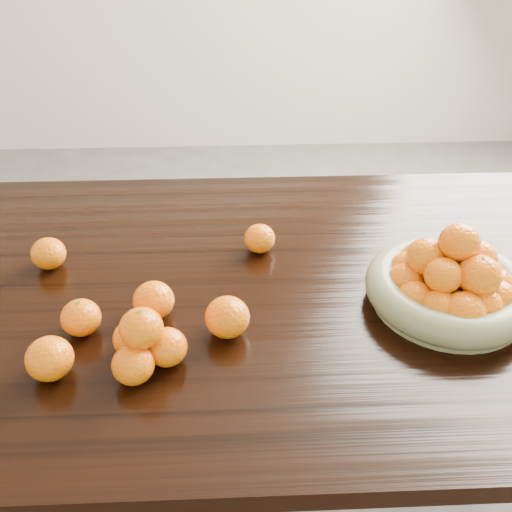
{
  "coord_description": "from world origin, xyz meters",
  "views": [
    {
      "loc": [
        -0.04,
        -0.97,
        1.47
      ],
      "look_at": [
        0.0,
        -0.02,
        0.83
      ],
      "focal_mm": 40.0,
      "sensor_mm": 36.0,
      "label": 1
    }
  ],
  "objects_px": {
    "orange_pyramid": "(144,344)",
    "loose_orange_0": "(81,318)",
    "dining_table": "(255,315)",
    "fruit_bowl": "(450,283)"
  },
  "relations": [
    {
      "from": "fruit_bowl",
      "to": "orange_pyramid",
      "type": "distance_m",
      "value": 0.6
    },
    {
      "from": "dining_table",
      "to": "orange_pyramid",
      "type": "relative_size",
      "value": 14.45
    },
    {
      "from": "fruit_bowl",
      "to": "dining_table",
      "type": "bearing_deg",
      "value": 166.95
    },
    {
      "from": "dining_table",
      "to": "orange_pyramid",
      "type": "xyz_separation_m",
      "value": [
        -0.2,
        -0.23,
        0.14
      ]
    },
    {
      "from": "fruit_bowl",
      "to": "loose_orange_0",
      "type": "relative_size",
      "value": 4.4
    },
    {
      "from": "dining_table",
      "to": "loose_orange_0",
      "type": "height_order",
      "value": "loose_orange_0"
    },
    {
      "from": "dining_table",
      "to": "loose_orange_0",
      "type": "bearing_deg",
      "value": -156.53
    },
    {
      "from": "orange_pyramid",
      "to": "loose_orange_0",
      "type": "relative_size",
      "value": 1.86
    },
    {
      "from": "dining_table",
      "to": "orange_pyramid",
      "type": "distance_m",
      "value": 0.34
    },
    {
      "from": "orange_pyramid",
      "to": "fruit_bowl",
      "type": "bearing_deg",
      "value": 14.09
    }
  ]
}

